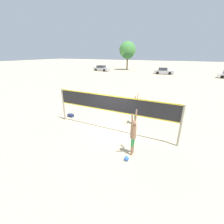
% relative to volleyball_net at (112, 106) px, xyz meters
% --- Properties ---
extents(ground_plane, '(200.00, 200.00, 0.00)m').
position_rel_volleyball_net_xyz_m(ground_plane, '(0.00, 0.00, -1.67)').
color(ground_plane, '#C6B28C').
extents(volleyball_net, '(8.07, 0.12, 2.36)m').
position_rel_volleyball_net_xyz_m(volleyball_net, '(0.00, 0.00, 0.00)').
color(volleyball_net, gray).
rests_on(volleyball_net, ground_plane).
extents(player_spiker, '(0.28, 0.72, 2.29)m').
position_rel_volleyball_net_xyz_m(player_spiker, '(1.98, -1.75, -0.46)').
color(player_spiker, '#8C664C').
rests_on(player_spiker, ground_plane).
extents(player_blocker, '(0.28, 0.71, 2.19)m').
position_rel_volleyball_net_xyz_m(player_blocker, '(1.08, 1.53, -0.51)').
color(player_blocker, tan).
rests_on(player_blocker, ground_plane).
extents(volleyball, '(0.23, 0.23, 0.23)m').
position_rel_volleyball_net_xyz_m(volleyball, '(1.91, -2.35, -1.56)').
color(volleyball, blue).
rests_on(volleyball, ground_plane).
extents(gear_bag, '(0.44, 0.29, 0.24)m').
position_rel_volleyball_net_xyz_m(gear_bag, '(-3.94, 0.59, -1.56)').
color(gear_bag, navy).
rests_on(gear_bag, ground_plane).
extents(parked_car_near, '(4.65, 2.35, 1.47)m').
position_rel_volleyball_net_xyz_m(parked_car_near, '(-1.28, 30.85, -1.02)').
color(parked_car_near, '#B7B7BC').
rests_on(parked_car_near, ground_plane).
extents(parked_car_mid, '(4.97, 2.45, 1.50)m').
position_rel_volleyball_net_xyz_m(parked_car_mid, '(-17.95, 30.19, -1.00)').
color(parked_car_mid, '#B7B7BC').
rests_on(parked_car_mid, ground_plane).
extents(tree_left_cluster, '(3.50, 3.50, 6.54)m').
position_rel_volleyball_net_xyz_m(tree_left_cluster, '(-12.55, 36.08, 3.09)').
color(tree_left_cluster, '#4C3823').
rests_on(tree_left_cluster, ground_plane).
extents(tree_right_cluster, '(4.73, 4.73, 7.95)m').
position_rel_volleyball_net_xyz_m(tree_right_cluster, '(-12.80, 36.51, 3.90)').
color(tree_right_cluster, brown).
rests_on(tree_right_cluster, ground_plane).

